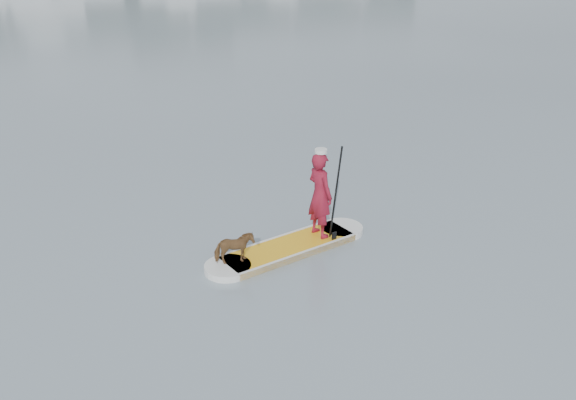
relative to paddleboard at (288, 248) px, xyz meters
name	(u,v)px	position (x,y,z in m)	size (l,w,h in m)	color
ground	(141,200)	(-1.78, 3.36, -0.06)	(140.00, 140.00, 0.00)	slate
paddleboard	(288,248)	(0.00, 0.00, 0.00)	(3.27, 1.18, 0.12)	#F1AA16
paddler	(320,195)	(0.70, 0.11, 0.86)	(0.58, 0.38, 1.60)	maroon
white_cap	(321,151)	(0.70, 0.11, 1.69)	(0.22, 0.22, 0.07)	silver
dog	(234,248)	(-1.10, -0.17, 0.34)	(0.30, 0.66, 0.56)	#52301C
paddle	(335,205)	(0.85, -0.18, 0.74)	(0.10, 0.30, 2.00)	black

